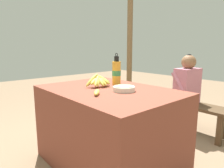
{
  "coord_description": "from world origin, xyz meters",
  "views": [
    {
      "loc": [
        1.36,
        -1.15,
        1.12
      ],
      "look_at": [
        -0.01,
        0.05,
        0.79
      ],
      "focal_mm": 32.0,
      "sensor_mm": 36.0,
      "label": 1
    }
  ],
  "objects_px": {
    "water_bottle": "(116,72)",
    "wooden_bench": "(174,104)",
    "seated_vendor": "(184,88)",
    "support_post_near": "(130,40)",
    "serving_bowl": "(124,88)",
    "loose_banana_front": "(97,92)",
    "banana_bunch_ripe": "(99,80)",
    "banana_bunch_green": "(153,92)"
  },
  "relations": [
    {
      "from": "water_bottle",
      "to": "serving_bowl",
      "type": "bearing_deg",
      "value": -30.58
    },
    {
      "from": "banana_bunch_ripe",
      "to": "loose_banana_front",
      "type": "height_order",
      "value": "banana_bunch_ripe"
    },
    {
      "from": "seated_vendor",
      "to": "loose_banana_front",
      "type": "bearing_deg",
      "value": 98.38
    },
    {
      "from": "serving_bowl",
      "to": "banana_bunch_green",
      "type": "height_order",
      "value": "serving_bowl"
    },
    {
      "from": "serving_bowl",
      "to": "seated_vendor",
      "type": "bearing_deg",
      "value": 95.69
    },
    {
      "from": "water_bottle",
      "to": "loose_banana_front",
      "type": "relative_size",
      "value": 2.17
    },
    {
      "from": "loose_banana_front",
      "to": "banana_bunch_green",
      "type": "xyz_separation_m",
      "value": [
        -0.61,
        1.55,
        -0.32
      ]
    },
    {
      "from": "water_bottle",
      "to": "loose_banana_front",
      "type": "xyz_separation_m",
      "value": [
        0.23,
        -0.42,
        -0.11
      ]
    },
    {
      "from": "support_post_near",
      "to": "water_bottle",
      "type": "bearing_deg",
      "value": -49.94
    },
    {
      "from": "loose_banana_front",
      "to": "banana_bunch_green",
      "type": "relative_size",
      "value": 0.61
    },
    {
      "from": "serving_bowl",
      "to": "loose_banana_front",
      "type": "xyz_separation_m",
      "value": [
        -0.05,
        -0.26,
        -0.01
      ]
    },
    {
      "from": "loose_banana_front",
      "to": "support_post_near",
      "type": "distance_m",
      "value": 2.54
    },
    {
      "from": "water_bottle",
      "to": "banana_bunch_green",
      "type": "xyz_separation_m",
      "value": [
        -0.39,
        1.12,
        -0.43
      ]
    },
    {
      "from": "banana_bunch_ripe",
      "to": "support_post_near",
      "type": "bearing_deg",
      "value": 126.14
    },
    {
      "from": "loose_banana_front",
      "to": "banana_bunch_ripe",
      "type": "bearing_deg",
      "value": 138.66
    },
    {
      "from": "support_post_near",
      "to": "serving_bowl",
      "type": "bearing_deg",
      "value": -47.32
    },
    {
      "from": "banana_bunch_ripe",
      "to": "water_bottle",
      "type": "xyz_separation_m",
      "value": [
        0.02,
        0.2,
        0.06
      ]
    },
    {
      "from": "serving_bowl",
      "to": "support_post_near",
      "type": "xyz_separation_m",
      "value": [
        -1.57,
        1.71,
        0.49
      ]
    },
    {
      "from": "loose_banana_front",
      "to": "banana_bunch_green",
      "type": "bearing_deg",
      "value": 111.65
    },
    {
      "from": "support_post_near",
      "to": "seated_vendor",
      "type": "bearing_deg",
      "value": -17.43
    },
    {
      "from": "water_bottle",
      "to": "loose_banana_front",
      "type": "bearing_deg",
      "value": -61.79
    },
    {
      "from": "wooden_bench",
      "to": "support_post_near",
      "type": "distance_m",
      "value": 1.66
    },
    {
      "from": "banana_bunch_green",
      "to": "support_post_near",
      "type": "distance_m",
      "value": 1.29
    },
    {
      "from": "water_bottle",
      "to": "wooden_bench",
      "type": "xyz_separation_m",
      "value": [
        0.01,
        1.12,
        -0.54
      ]
    },
    {
      "from": "banana_bunch_ripe",
      "to": "support_post_near",
      "type": "height_order",
      "value": "support_post_near"
    },
    {
      "from": "serving_bowl",
      "to": "water_bottle",
      "type": "xyz_separation_m",
      "value": [
        -0.28,
        0.16,
        0.1
      ]
    },
    {
      "from": "banana_bunch_ripe",
      "to": "loose_banana_front",
      "type": "xyz_separation_m",
      "value": [
        0.25,
        -0.22,
        -0.04
      ]
    },
    {
      "from": "banana_bunch_green",
      "to": "banana_bunch_ripe",
      "type": "bearing_deg",
      "value": -74.67
    },
    {
      "from": "water_bottle",
      "to": "banana_bunch_green",
      "type": "height_order",
      "value": "water_bottle"
    },
    {
      "from": "seated_vendor",
      "to": "banana_bunch_green",
      "type": "height_order",
      "value": "seated_vendor"
    },
    {
      "from": "water_bottle",
      "to": "support_post_near",
      "type": "relative_size",
      "value": 0.13
    },
    {
      "from": "serving_bowl",
      "to": "seated_vendor",
      "type": "distance_m",
      "value": 1.27
    },
    {
      "from": "banana_bunch_ripe",
      "to": "wooden_bench",
      "type": "relative_size",
      "value": 0.19
    },
    {
      "from": "serving_bowl",
      "to": "loose_banana_front",
      "type": "relative_size",
      "value": 1.31
    },
    {
      "from": "wooden_bench",
      "to": "support_post_near",
      "type": "xyz_separation_m",
      "value": [
        -1.31,
        0.43,
        0.93
      ]
    },
    {
      "from": "seated_vendor",
      "to": "support_post_near",
      "type": "bearing_deg",
      "value": -11.9
    },
    {
      "from": "banana_bunch_ripe",
      "to": "seated_vendor",
      "type": "xyz_separation_m",
      "value": [
        0.18,
        1.29,
        -0.22
      ]
    },
    {
      "from": "water_bottle",
      "to": "seated_vendor",
      "type": "relative_size",
      "value": 0.31
    },
    {
      "from": "loose_banana_front",
      "to": "seated_vendor",
      "type": "bearing_deg",
      "value": 92.85
    },
    {
      "from": "banana_bunch_ripe",
      "to": "serving_bowl",
      "type": "height_order",
      "value": "banana_bunch_ripe"
    },
    {
      "from": "seated_vendor",
      "to": "water_bottle",
      "type": "bearing_deg",
      "value": 87.67
    },
    {
      "from": "loose_banana_front",
      "to": "support_post_near",
      "type": "bearing_deg",
      "value": 127.8
    }
  ]
}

